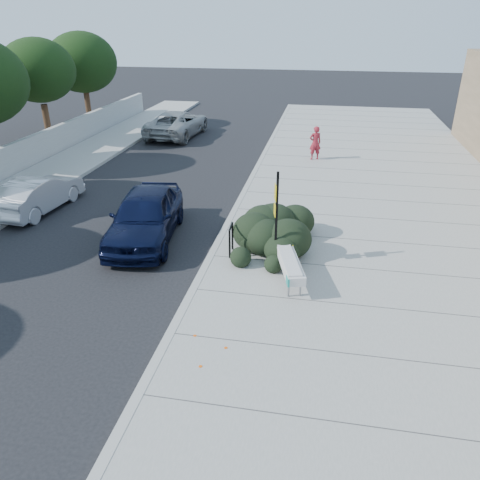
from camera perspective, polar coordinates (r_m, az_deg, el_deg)
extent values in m
plane|color=black|center=(12.95, -5.70, -6.51)|extent=(120.00, 120.00, 0.00)
cube|color=gray|center=(17.08, 17.51, 0.96)|extent=(11.20, 50.00, 0.15)
cube|color=#9E9E99|center=(17.22, -1.23, 2.45)|extent=(0.22, 50.00, 0.17)
cube|color=#9E9E99|center=(20.31, -23.98, 3.85)|extent=(0.22, 50.00, 0.17)
cylinder|color=#332114|center=(29.66, -22.40, 12.76)|extent=(0.36, 0.36, 2.40)
ellipsoid|color=black|center=(29.24, -23.42, 18.45)|extent=(4.00, 4.00, 3.40)
cylinder|color=#332114|center=(33.91, -17.97, 14.82)|extent=(0.36, 0.36, 2.40)
ellipsoid|color=black|center=(33.54, -18.70, 19.83)|extent=(4.40, 4.40, 3.74)
cylinder|color=gray|center=(12.43, 5.94, -5.97)|extent=(0.05, 0.05, 0.45)
cylinder|color=gray|center=(12.49, 7.37, -5.89)|extent=(0.05, 0.05, 0.45)
cylinder|color=gray|center=(13.97, 4.65, -2.14)|extent=(0.05, 0.05, 0.45)
cylinder|color=gray|center=(14.02, 5.92, -2.08)|extent=(0.05, 0.05, 0.45)
cylinder|color=gray|center=(13.10, 5.29, -3.22)|extent=(0.51, 1.74, 0.04)
cylinder|color=gray|center=(13.15, 6.64, -3.16)|extent=(0.51, 1.74, 0.04)
cube|color=#B2B2B2|center=(13.05, 6.00, -2.58)|extent=(1.07, 2.39, 0.25)
cube|color=yellow|center=(13.81, 5.34, -0.29)|extent=(0.59, 0.58, 0.02)
cube|color=teal|center=(12.10, 5.84, -5.00)|extent=(0.12, 0.27, 0.22)
cylinder|color=black|center=(14.18, -1.27, -0.53)|extent=(0.06, 0.06, 0.92)
cylinder|color=black|center=(14.71, -0.93, 0.48)|extent=(0.06, 0.06, 0.92)
cylinder|color=black|center=(14.25, -1.11, 1.65)|extent=(0.09, 0.60, 0.06)
cube|color=black|center=(13.45, 4.45, 2.46)|extent=(0.08, 0.08, 2.87)
cube|color=yellow|center=(13.15, 4.33, 5.77)|extent=(0.09, 0.33, 0.46)
cube|color=yellow|center=(13.33, 4.26, 3.68)|extent=(0.09, 0.31, 0.35)
ellipsoid|color=black|center=(14.95, 4.24, 1.78)|extent=(2.74, 4.00, 1.36)
imported|color=black|center=(15.95, -11.48, 2.94)|extent=(2.64, 5.20, 1.70)
imported|color=#BCBCC1|center=(19.70, -23.34, 5.21)|extent=(1.75, 4.23, 1.36)
imported|color=#949799|center=(30.41, -7.66, 13.89)|extent=(2.99, 5.85, 1.58)
imported|color=maroon|center=(24.74, 9.15, 11.61)|extent=(0.73, 0.61, 1.71)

